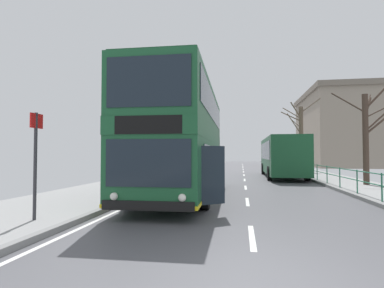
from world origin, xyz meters
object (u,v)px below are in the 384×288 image
object	(u,v)px
bare_tree_far_01	(301,136)
bare_tree_far_00	(367,133)
double_decker_bus_main	(184,140)
bus_stop_sign_near	(36,154)
background_building_00	(355,129)
background_bus_far_lane	(282,156)

from	to	relation	value
bare_tree_far_01	bare_tree_far_00	bearing A→B (deg)	-85.02
double_decker_bus_main	bus_stop_sign_near	xyz separation A→B (m)	(-2.56, -5.99, -0.61)
background_building_00	bare_tree_far_00	bearing A→B (deg)	-107.97
background_building_00	double_decker_bus_main	bearing A→B (deg)	-118.47
bare_tree_far_00	double_decker_bus_main	bearing A→B (deg)	-152.93
double_decker_bus_main	bare_tree_far_00	xyz separation A→B (m)	(9.00, 4.60, 0.49)
double_decker_bus_main	bus_stop_sign_near	bearing A→B (deg)	-113.14
bus_stop_sign_near	bare_tree_far_01	size ratio (longest dim) A/B	0.39
double_decker_bus_main	bare_tree_far_00	world-z (taller)	bare_tree_far_00
bare_tree_far_00	bare_tree_far_01	world-z (taller)	bare_tree_far_01
background_bus_far_lane	bare_tree_far_01	distance (m)	6.52
bare_tree_far_01	background_building_00	world-z (taller)	background_building_00
bus_stop_sign_near	background_building_00	world-z (taller)	background_building_00
bare_tree_far_00	background_building_00	size ratio (longest dim) A/B	0.32
background_bus_far_lane	background_building_00	distance (m)	26.97
double_decker_bus_main	bare_tree_far_01	bearing A→B (deg)	65.02
bus_stop_sign_near	background_building_00	distance (m)	45.82
bare_tree_far_00	background_building_00	xyz separation A→B (m)	(9.68, 29.84, 2.54)
background_bus_far_lane	bare_tree_far_01	world-z (taller)	bare_tree_far_01
background_bus_far_lane	bus_stop_sign_near	world-z (taller)	background_bus_far_lane
double_decker_bus_main	background_bus_far_lane	distance (m)	12.52
bare_tree_far_00	bus_stop_sign_near	bearing A→B (deg)	-137.50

